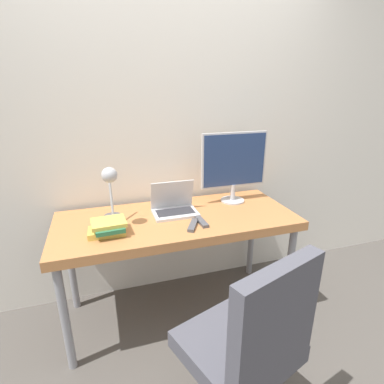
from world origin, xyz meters
TOP-DOWN VIEW (x-y plane):
  - ground_plane at (0.00, 0.00)m, footprint 12.00×12.00m
  - wall_back at (0.00, 0.74)m, footprint 8.00×0.05m
  - desk at (0.00, 0.34)m, footprint 1.61×0.68m
  - laptop at (-0.00, 0.41)m, footprint 0.30×0.21m
  - monitor at (0.48, 0.50)m, footprint 0.51×0.18m
  - desk_lamp at (-0.42, 0.34)m, footprint 0.12×0.26m
  - office_chair at (0.09, -0.57)m, footprint 0.60×0.60m
  - book_stack at (-0.45, 0.22)m, footprint 0.23×0.20m
  - tv_remote at (0.13, 0.19)m, footprint 0.05×0.16m
  - media_remote at (0.06, 0.16)m, footprint 0.11×0.17m

SIDE VIEW (x-z plane):
  - ground_plane at x=0.00m, z-range 0.00..0.00m
  - office_chair at x=0.09m, z-range 0.06..1.06m
  - desk at x=0.00m, z-range 0.32..1.10m
  - tv_remote at x=0.13m, z-range 0.78..0.80m
  - media_remote at x=0.06m, z-range 0.78..0.80m
  - book_stack at x=-0.45m, z-range 0.78..0.86m
  - laptop at x=0.00m, z-range 0.71..0.94m
  - desk_lamp at x=-0.42m, z-range 0.85..1.24m
  - monitor at x=0.48m, z-range 0.81..1.34m
  - wall_back at x=0.00m, z-range 0.00..2.60m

